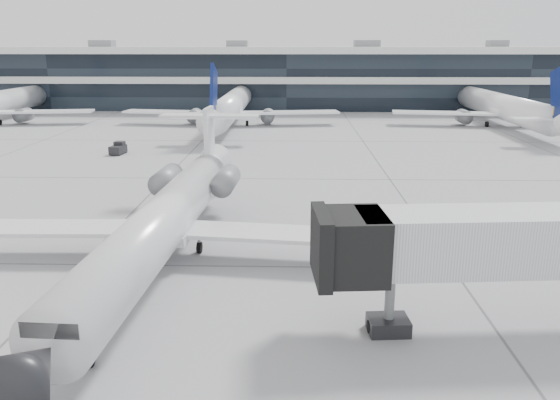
{
  "coord_description": "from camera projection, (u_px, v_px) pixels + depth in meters",
  "views": [
    {
      "loc": [
        1.54,
        -27.14,
        11.44
      ],
      "look_at": [
        0.69,
        3.97,
        2.6
      ],
      "focal_mm": 35.0,
      "sensor_mm": 36.0,
      "label": 1
    }
  ],
  "objects": [
    {
      "name": "ground",
      "position": [
        265.0,
        267.0,
        29.26
      ],
      "size": [
        220.0,
        220.0,
        0.0
      ],
      "primitive_type": "plane",
      "color": "gray",
      "rests_on": "ground"
    },
    {
      "name": "terminal",
      "position": [
        287.0,
        80.0,
        106.75
      ],
      "size": [
        170.0,
        22.0,
        10.0
      ],
      "primitive_type": "cube",
      "color": "black",
      "rests_on": "ground"
    },
    {
      "name": "bg_jet_center",
      "position": [
        232.0,
        124.0,
        82.36
      ],
      "size": [
        32.0,
        40.0,
        9.6
      ],
      "primitive_type": null,
      "color": "white",
      "rests_on": "ground"
    },
    {
      "name": "bg_jet_right",
      "position": [
        499.0,
        125.0,
        81.31
      ],
      "size": [
        32.0,
        40.0,
        9.6
      ],
      "primitive_type": null,
      "color": "white",
      "rests_on": "ground"
    },
    {
      "name": "regional_jet",
      "position": [
        166.0,
        218.0,
        29.58
      ],
      "size": [
        24.47,
        30.52,
        7.05
      ],
      "rotation": [
        0.0,
        0.0,
        -0.05
      ],
      "color": "silver",
      "rests_on": "ground"
    },
    {
      "name": "jet_bridge",
      "position": [
        541.0,
        241.0,
        21.83
      ],
      "size": [
        16.62,
        4.47,
        5.33
      ],
      "rotation": [
        0.0,
        0.0,
        0.08
      ],
      "color": "#B3B6B8",
      "rests_on": "ground"
    },
    {
      "name": "traffic_cone",
      "position": [
        233.0,
        234.0,
        33.53
      ],
      "size": [
        0.4,
        0.4,
        0.5
      ],
      "rotation": [
        0.0,
        0.0,
        0.18
      ],
      "color": "#E44B0C",
      "rests_on": "ground"
    },
    {
      "name": "far_tug",
      "position": [
        118.0,
        149.0,
        59.42
      ],
      "size": [
        1.52,
        2.24,
        1.32
      ],
      "rotation": [
        0.0,
        0.0,
        -0.15
      ],
      "color": "black",
      "rests_on": "ground"
    }
  ]
}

